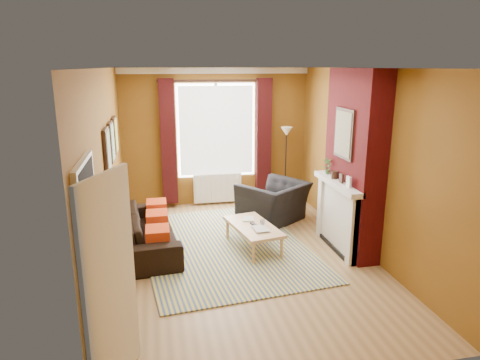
{
  "coord_description": "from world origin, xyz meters",
  "views": [
    {
      "loc": [
        -1.24,
        -5.9,
        2.83
      ],
      "look_at": [
        0.0,
        0.25,
        1.15
      ],
      "focal_mm": 32.0,
      "sensor_mm": 36.0,
      "label": 1
    }
  ],
  "objects_px": {
    "armchair": "(273,202)",
    "floor_lamp": "(286,144)",
    "coffee_table": "(253,228)",
    "wicker_stool": "(250,202)",
    "sofa": "(148,230)"
  },
  "relations": [
    {
      "from": "wicker_stool",
      "to": "floor_lamp",
      "type": "height_order",
      "value": "floor_lamp"
    },
    {
      "from": "coffee_table",
      "to": "wicker_stool",
      "type": "height_order",
      "value": "wicker_stool"
    },
    {
      "from": "coffee_table",
      "to": "wicker_stool",
      "type": "bearing_deg",
      "value": 67.24
    },
    {
      "from": "floor_lamp",
      "to": "coffee_table",
      "type": "bearing_deg",
      "value": -119.13
    },
    {
      "from": "sofa",
      "to": "armchair",
      "type": "bearing_deg",
      "value": -75.4
    },
    {
      "from": "coffee_table",
      "to": "armchair",
      "type": "bearing_deg",
      "value": 48.75
    },
    {
      "from": "armchair",
      "to": "floor_lamp",
      "type": "xyz_separation_m",
      "value": [
        0.53,
        0.98,
        0.91
      ]
    },
    {
      "from": "coffee_table",
      "to": "floor_lamp",
      "type": "height_order",
      "value": "floor_lamp"
    },
    {
      "from": "sofa",
      "to": "floor_lamp",
      "type": "height_order",
      "value": "floor_lamp"
    },
    {
      "from": "armchair",
      "to": "floor_lamp",
      "type": "bearing_deg",
      "value": -154.44
    },
    {
      "from": "wicker_stool",
      "to": "floor_lamp",
      "type": "xyz_separation_m",
      "value": [
        0.85,
        0.45,
        1.06
      ]
    },
    {
      "from": "armchair",
      "to": "floor_lamp",
      "type": "height_order",
      "value": "floor_lamp"
    },
    {
      "from": "sofa",
      "to": "wicker_stool",
      "type": "bearing_deg",
      "value": -60.62
    },
    {
      "from": "armchair",
      "to": "coffee_table",
      "type": "height_order",
      "value": "armchair"
    },
    {
      "from": "sofa",
      "to": "wicker_stool",
      "type": "distance_m",
      "value": 2.39
    }
  ]
}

